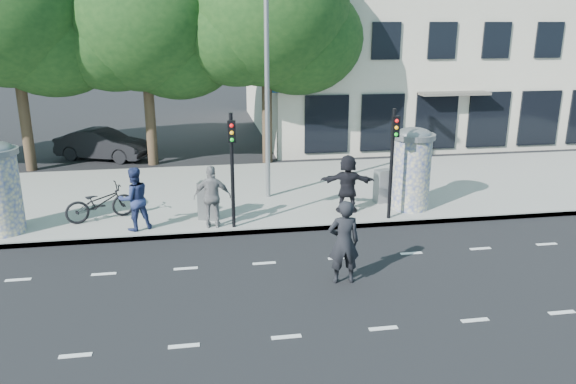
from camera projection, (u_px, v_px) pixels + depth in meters
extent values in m
plane|color=black|center=(271.00, 287.00, 13.18)|extent=(120.00, 120.00, 0.00)
cube|color=gray|center=(243.00, 193.00, 20.24)|extent=(40.00, 8.00, 0.15)
cube|color=slate|center=(255.00, 231.00, 16.51)|extent=(40.00, 0.10, 0.16)
cube|color=silver|center=(286.00, 337.00, 11.10)|extent=(32.00, 0.12, 0.01)
cube|color=silver|center=(264.00, 263.00, 14.50)|extent=(32.00, 0.12, 0.01)
cylinder|color=beige|center=(411.00, 174.00, 18.05)|extent=(1.20, 1.20, 2.30)
cylinder|color=slate|center=(414.00, 136.00, 17.70)|extent=(1.36, 1.36, 0.16)
ellipsoid|color=slate|center=(414.00, 134.00, 17.67)|extent=(1.10, 1.10, 0.38)
cylinder|color=black|center=(232.00, 171.00, 16.19)|extent=(0.11, 0.11, 3.40)
cube|color=black|center=(232.00, 132.00, 15.67)|extent=(0.22, 0.14, 0.62)
cylinder|color=black|center=(391.00, 165.00, 16.94)|extent=(0.11, 0.11, 3.40)
cube|color=black|center=(396.00, 127.00, 16.42)|extent=(0.22, 0.14, 0.62)
cylinder|color=slate|center=(267.00, 80.00, 18.43)|extent=(0.16, 0.16, 8.00)
cylinder|color=#38281C|center=(24.00, 114.00, 22.98)|extent=(0.44, 0.44, 4.73)
ellipsoid|color=#133312|center=(10.00, 8.00, 21.78)|extent=(7.20, 7.20, 6.12)
cylinder|color=#38281C|center=(150.00, 114.00, 23.99)|extent=(0.44, 0.44, 4.41)
ellipsoid|color=#133312|center=(143.00, 20.00, 22.87)|extent=(6.80, 6.80, 5.78)
cylinder|color=#38281C|center=(267.00, 111.00, 24.37)|extent=(0.44, 0.44, 4.59)
ellipsoid|color=#133312|center=(266.00, 14.00, 23.20)|extent=(7.00, 7.00, 5.95)
cube|color=beige|center=(431.00, 22.00, 32.20)|extent=(20.00, 15.00, 12.00)
cube|color=black|center=(488.00, 120.00, 26.35)|extent=(18.00, 0.10, 2.60)
cube|color=#59544C|center=(454.00, 93.00, 25.33)|extent=(3.20, 0.90, 0.12)
cube|color=#194C8C|center=(289.00, 89.00, 24.40)|extent=(1.60, 0.06, 0.30)
imported|color=navy|center=(134.00, 199.00, 16.20)|extent=(1.11, 1.00, 1.87)
imported|color=gray|center=(212.00, 197.00, 16.40)|extent=(1.15, 0.72, 1.87)
imported|color=black|center=(348.00, 183.00, 17.77)|extent=(1.82, 0.95, 1.87)
imported|color=black|center=(344.00, 242.00, 13.19)|extent=(0.77, 0.52, 2.05)
imported|color=black|center=(100.00, 203.00, 17.12)|extent=(1.48, 2.21, 1.10)
cube|color=slate|center=(208.00, 201.00, 17.19)|extent=(0.66, 0.57, 1.17)
cube|color=gray|center=(383.00, 186.00, 18.82)|extent=(0.61, 0.51, 1.11)
imported|color=black|center=(103.00, 144.00, 25.33)|extent=(2.97, 4.41, 1.38)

